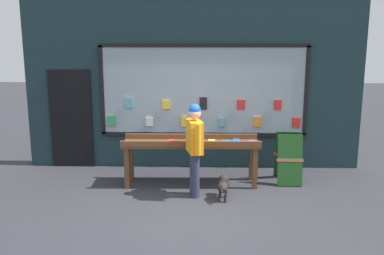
% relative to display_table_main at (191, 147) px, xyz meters
% --- Properties ---
extents(ground_plane, '(40.00, 40.00, 0.00)m').
position_rel_display_table_main_xyz_m(ground_plane, '(-0.00, -1.19, -0.74)').
color(ground_plane, '#2D2D33').
extents(shopfront_facade, '(7.07, 0.29, 3.61)m').
position_rel_display_table_main_xyz_m(shopfront_facade, '(-0.02, 1.20, 1.05)').
color(shopfront_facade, '#192D33').
rests_on(shopfront_facade, ground_plane).
extents(display_table_main, '(2.58, 0.71, 0.92)m').
position_rel_display_table_main_xyz_m(display_table_main, '(0.00, 0.00, 0.00)').
color(display_table_main, brown).
rests_on(display_table_main, ground_plane).
extents(person_browsing, '(0.32, 0.64, 1.65)m').
position_rel_display_table_main_xyz_m(person_browsing, '(0.08, -0.62, 0.22)').
color(person_browsing, '#2D334C').
rests_on(person_browsing, ground_plane).
extents(small_dog, '(0.24, 0.59, 0.38)m').
position_rel_display_table_main_xyz_m(small_dog, '(0.58, -0.76, -0.49)').
color(small_dog, black).
rests_on(small_dog, ground_plane).
extents(sandwich_board_sign, '(0.52, 0.67, 0.97)m').
position_rel_display_table_main_xyz_m(sandwich_board_sign, '(1.88, 0.21, -0.25)').
color(sandwich_board_sign, '#193F19').
rests_on(sandwich_board_sign, ground_plane).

